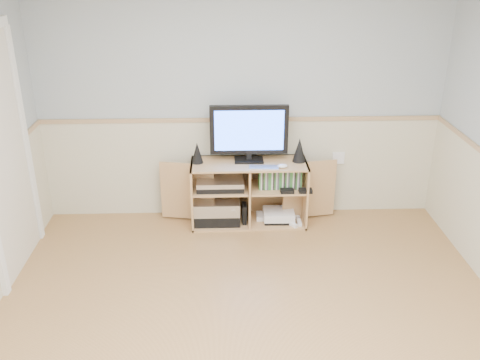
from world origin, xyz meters
name	(u,v)px	position (x,y,z in m)	size (l,w,h in m)	color
room	(245,191)	(-0.06, 0.12, 1.22)	(4.04, 4.54, 2.54)	tan
media_cabinet	(249,190)	(0.07, 2.06, 0.33)	(1.78, 0.43, 0.65)	tan
monitor	(249,131)	(0.07, 2.05, 0.96)	(0.76, 0.18, 0.57)	black
speaker_left	(197,153)	(-0.44, 2.03, 0.75)	(0.11, 0.11, 0.21)	black
speaker_right	(299,150)	(0.56, 2.03, 0.77)	(0.13, 0.13, 0.24)	black
keyboard	(264,167)	(0.20, 1.87, 0.66)	(0.28, 0.11, 0.01)	silver
mouse	(283,166)	(0.38, 1.87, 0.67)	(0.10, 0.06, 0.04)	white
av_components	(218,203)	(-0.24, 2.00, 0.22)	(0.53, 0.35, 0.47)	black
game_consoles	(277,215)	(0.36, 1.99, 0.07)	(0.45, 0.30, 0.11)	white
game_cases	(280,179)	(0.37, 1.99, 0.48)	(0.42, 0.14, 0.19)	#3F8C3F
wall_outlet	(338,158)	(1.00, 2.23, 0.60)	(0.12, 0.03, 0.12)	white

